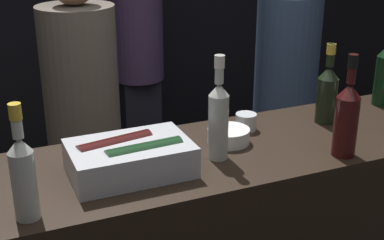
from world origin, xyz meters
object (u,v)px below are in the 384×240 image
(red_wine_bottle_black_foil, at_px, (347,117))
(person_grey_polo, at_px, (138,53))
(candle_votive, at_px, (246,122))
(ice_bin_with_bottles, at_px, (130,157))
(bowl_white, at_px, (229,135))
(champagne_bottle, at_px, (327,91))
(person_blond_tee, at_px, (83,117))
(person_in_hoodie, at_px, (285,88))
(white_wine_bottle, at_px, (218,117))
(rose_wine_bottle, at_px, (23,173))

(red_wine_bottle_black_foil, relative_size, person_grey_polo, 0.21)
(candle_votive, bearing_deg, ice_bin_with_bottles, -161.17)
(bowl_white, height_order, champagne_bottle, champagne_bottle)
(champagne_bottle, xyz_separation_m, person_blond_tee, (-0.81, 0.77, -0.26))
(bowl_white, relative_size, champagne_bottle, 0.48)
(ice_bin_with_bottles, bearing_deg, bowl_white, 12.93)
(person_in_hoodie, bearing_deg, person_blond_tee, 4.67)
(bowl_white, height_order, white_wine_bottle, white_wine_bottle)
(candle_votive, distance_m, person_in_hoodie, 1.05)
(white_wine_bottle, relative_size, champagne_bottle, 1.13)
(red_wine_bottle_black_foil, height_order, person_in_hoodie, person_in_hoodie)
(rose_wine_bottle, relative_size, person_in_hoodie, 0.20)
(red_wine_bottle_black_foil, relative_size, person_blond_tee, 0.21)
(rose_wine_bottle, bearing_deg, champagne_bottle, 12.88)
(white_wine_bottle, xyz_separation_m, champagne_bottle, (0.54, 0.13, -0.02))
(ice_bin_with_bottles, bearing_deg, red_wine_bottle_black_foil, -12.53)
(bowl_white, height_order, person_in_hoodie, person_in_hoodie)
(white_wine_bottle, bearing_deg, ice_bin_with_bottles, 178.30)
(bowl_white, xyz_separation_m, white_wine_bottle, (-0.09, -0.10, 0.12))
(rose_wine_bottle, xyz_separation_m, white_wine_bottle, (0.65, 0.14, 0.01))
(person_blond_tee, relative_size, person_grey_polo, 0.98)
(ice_bin_with_bottles, height_order, white_wine_bottle, white_wine_bottle)
(ice_bin_with_bottles, relative_size, person_blond_tee, 0.23)
(person_grey_polo, bearing_deg, person_in_hoodie, -112.88)
(rose_wine_bottle, relative_size, person_blond_tee, 0.20)
(champagne_bottle, distance_m, person_blond_tee, 1.15)
(ice_bin_with_bottles, xyz_separation_m, person_blond_tee, (0.04, 0.90, -0.19))
(candle_votive, bearing_deg, bowl_white, -144.25)
(candle_votive, bearing_deg, rose_wine_bottle, -159.24)
(white_wine_bottle, bearing_deg, red_wine_bottle_black_foil, -20.16)
(champagne_bottle, xyz_separation_m, person_in_hoodie, (0.35, 0.83, -0.27))
(bowl_white, bearing_deg, candle_votive, 35.75)
(rose_wine_bottle, xyz_separation_m, person_in_hoodie, (1.54, 1.10, -0.28))
(candle_votive, bearing_deg, white_wine_bottle, -138.58)
(rose_wine_bottle, relative_size, white_wine_bottle, 0.93)
(ice_bin_with_bottles, distance_m, bowl_white, 0.41)
(candle_votive, bearing_deg, red_wine_bottle_black_foil, -59.51)
(champagne_bottle, bearing_deg, red_wine_bottle_black_foil, -114.93)
(red_wine_bottle_black_foil, distance_m, champagne_bottle, 0.31)
(person_blond_tee, bearing_deg, ice_bin_with_bottles, 71.33)
(ice_bin_with_bottles, distance_m, candle_votive, 0.55)
(rose_wine_bottle, relative_size, champagne_bottle, 1.05)
(red_wine_bottle_black_foil, xyz_separation_m, person_in_hoodie, (0.49, 1.11, -0.29))
(rose_wine_bottle, height_order, person_grey_polo, person_grey_polo)
(champagne_bottle, bearing_deg, rose_wine_bottle, -167.12)
(ice_bin_with_bottles, height_order, person_blond_tee, person_blond_tee)
(red_wine_bottle_black_foil, relative_size, person_in_hoodie, 0.22)
(bowl_white, xyz_separation_m, person_grey_polo, (0.22, 1.78, -0.13))
(champagne_bottle, bearing_deg, person_grey_polo, 97.29)
(rose_wine_bottle, distance_m, person_blond_tee, 1.14)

